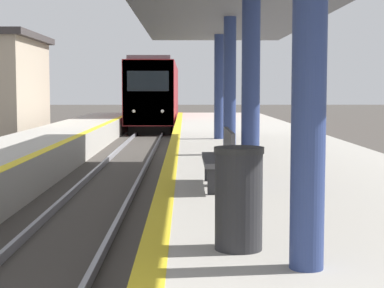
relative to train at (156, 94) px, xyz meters
name	(u,v)px	position (x,y,z in m)	size (l,w,h in m)	color
train	(156,94)	(0.00, 0.00, 0.00)	(2.75, 19.01, 4.33)	black
station_canopy	(239,3)	(3.03, -30.54, 2.01)	(4.41, 19.61, 3.47)	navy
trash_bin	(239,198)	(2.49, -37.21, -0.74)	(0.49, 0.49, 1.01)	#262628
bench	(221,157)	(2.54, -33.21, -0.76)	(0.44, 1.78, 0.92)	#4C4C51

